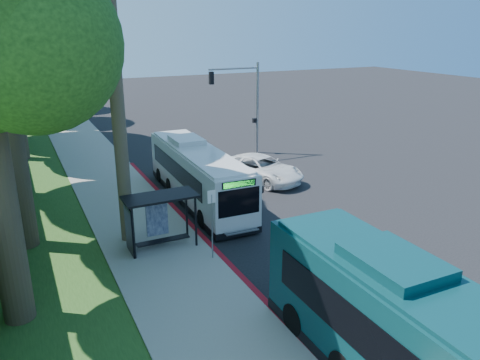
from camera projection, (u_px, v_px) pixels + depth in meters
ground at (266, 203)px, 26.64m from camera, size 140.00×140.00×0.00m
sidewalk at (139, 224)px, 23.56m from camera, size 4.50×70.00×0.12m
red_curb at (212, 247)px, 21.12m from camera, size 0.25×30.00×0.13m
grass_verge at (12, 210)px, 25.43m from camera, size 8.00×70.00×0.06m
bus_shelter at (154, 211)px, 20.59m from camera, size 3.20×1.51×2.55m
stop_sign_pole at (212, 215)px, 19.46m from camera, size 0.35×0.06×3.17m
traffic_signal_pole at (246, 97)px, 35.36m from camera, size 4.10×0.30×7.00m
tree_2 at (2, 12)px, 31.97m from camera, size 8.82×8.40×15.12m
tree_4 at (8, 24)px, 46.04m from camera, size 8.40×8.00×14.14m
tree_5 at (17, 31)px, 53.50m from camera, size 7.35×7.00×12.86m
white_bus at (197, 173)px, 26.50m from camera, size 2.69×11.26×3.34m
pickup at (262, 169)px, 30.19m from camera, size 4.38×6.35×1.61m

